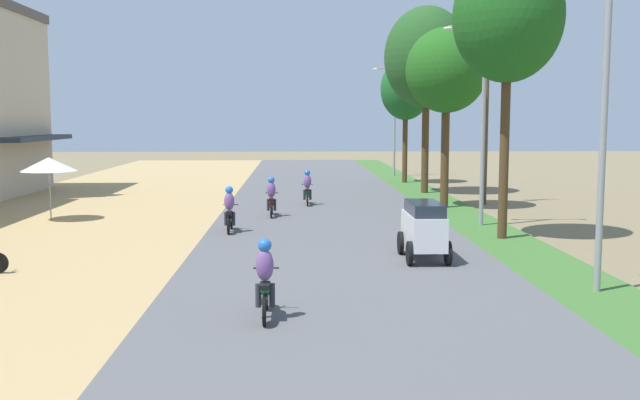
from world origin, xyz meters
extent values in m
cube|color=#2D3847|center=(-15.16, 38.16, 3.08)|extent=(1.20, 8.25, 0.25)
cylinder|color=#99999E|center=(-11.13, 27.65, 1.11)|extent=(0.05, 0.05, 2.10)
cone|color=white|center=(-11.13, 27.65, 2.31)|extent=(2.20, 2.20, 0.55)
cylinder|color=#4C351E|center=(5.73, 22.61, 3.17)|extent=(0.32, 0.32, 6.22)
ellipsoid|color=#1B561B|center=(5.73, 22.61, 7.48)|extent=(3.65, 3.65, 4.35)
cylinder|color=#4C351E|center=(5.53, 31.33, 2.65)|extent=(0.37, 0.37, 5.18)
ellipsoid|color=#205B19|center=(5.53, 31.33, 6.30)|extent=(3.68, 3.68, 3.84)
cylinder|color=#4C351E|center=(5.82, 38.00, 2.98)|extent=(0.39, 0.39, 5.85)
ellipsoid|color=#224F20|center=(5.82, 38.00, 7.41)|extent=(4.58, 4.58, 5.48)
cylinder|color=#4C351E|center=(5.71, 44.57, 2.49)|extent=(0.32, 0.32, 4.85)
ellipsoid|color=#1A5922|center=(5.71, 44.57, 5.98)|extent=(3.18, 3.18, 3.90)
cylinder|color=gray|center=(5.80, 14.91, 4.17)|extent=(0.16, 0.16, 8.21)
cylinder|color=gray|center=(5.80, 25.69, 3.87)|extent=(0.16, 0.16, 7.61)
cylinder|color=gray|center=(5.10, 25.69, 7.52)|extent=(1.40, 0.08, 0.08)
ellipsoid|color=silver|center=(4.40, 25.69, 7.45)|extent=(0.36, 0.20, 0.14)
cylinder|color=gray|center=(6.50, 25.69, 7.52)|extent=(1.40, 0.08, 0.08)
ellipsoid|color=silver|center=(7.20, 25.69, 7.45)|extent=(0.36, 0.20, 0.14)
cylinder|color=gray|center=(5.80, 50.23, 3.93)|extent=(0.16, 0.16, 7.75)
cylinder|color=gray|center=(5.10, 50.23, 7.66)|extent=(1.40, 0.08, 0.08)
ellipsoid|color=silver|center=(4.40, 50.23, 7.59)|extent=(0.36, 0.20, 0.14)
cylinder|color=gray|center=(6.50, 50.23, 7.66)|extent=(1.40, 0.08, 0.08)
ellipsoid|color=silver|center=(7.20, 50.23, 7.59)|extent=(0.36, 0.20, 0.14)
cylinder|color=brown|center=(7.81, 32.88, 4.17)|extent=(0.20, 0.20, 8.33)
cube|color=#473323|center=(7.81, 32.88, 7.83)|extent=(1.80, 0.10, 0.10)
cube|color=silver|center=(2.36, 18.85, 0.93)|extent=(0.95, 2.40, 0.95)
cube|color=#232B38|center=(2.36, 18.75, 1.58)|extent=(0.87, 2.00, 0.35)
cylinder|color=black|center=(2.90, 17.99, 0.42)|extent=(0.12, 0.68, 0.68)
cylinder|color=black|center=(1.83, 17.99, 0.42)|extent=(0.12, 0.68, 0.68)
cylinder|color=black|center=(2.90, 19.71, 0.42)|extent=(0.12, 0.68, 0.68)
cylinder|color=black|center=(1.83, 19.71, 0.42)|extent=(0.12, 0.68, 0.68)
cylinder|color=black|center=(-1.94, 13.45, 0.36)|extent=(0.06, 0.56, 0.56)
cylinder|color=black|center=(-1.94, 12.21, 0.36)|extent=(0.06, 0.56, 0.56)
cube|color=#333338|center=(-1.94, 12.83, 0.54)|extent=(0.12, 1.12, 0.12)
ellipsoid|color=#14722D|center=(-1.94, 12.91, 0.68)|extent=(0.28, 0.64, 0.32)
cube|color=black|center=(-1.94, 12.55, 0.80)|extent=(0.20, 0.44, 0.10)
cylinder|color=#A5A8AD|center=(-1.94, 13.39, 0.63)|extent=(0.05, 0.26, 0.68)
cylinder|color=black|center=(-1.94, 13.33, 1.00)|extent=(0.54, 0.04, 0.04)
ellipsoid|color=#724C8C|center=(-1.94, 12.63, 1.20)|extent=(0.36, 0.28, 0.64)
sphere|color=blue|center=(-1.94, 12.67, 1.60)|extent=(0.28, 0.28, 0.28)
cylinder|color=#2D2D38|center=(-2.08, 12.73, 0.56)|extent=(0.12, 0.12, 0.48)
cylinder|color=#2D2D38|center=(-1.80, 12.73, 0.56)|extent=(0.12, 0.12, 0.48)
cylinder|color=black|center=(-3.66, 24.89, 0.36)|extent=(0.06, 0.56, 0.56)
cylinder|color=black|center=(-3.66, 23.65, 0.36)|extent=(0.06, 0.56, 0.56)
cube|color=#333338|center=(-3.66, 24.27, 0.54)|extent=(0.12, 1.12, 0.12)
ellipsoid|color=black|center=(-3.66, 24.35, 0.68)|extent=(0.28, 0.64, 0.32)
cube|color=black|center=(-3.66, 23.99, 0.80)|extent=(0.20, 0.44, 0.10)
cylinder|color=#A5A8AD|center=(-3.66, 24.83, 0.63)|extent=(0.05, 0.26, 0.68)
cylinder|color=black|center=(-3.66, 24.77, 1.00)|extent=(0.54, 0.04, 0.04)
ellipsoid|color=#724C8C|center=(-3.66, 24.07, 1.20)|extent=(0.36, 0.28, 0.64)
sphere|color=blue|center=(-3.66, 24.11, 1.60)|extent=(0.28, 0.28, 0.28)
cylinder|color=#2D2D38|center=(-3.80, 24.17, 0.56)|extent=(0.12, 0.12, 0.48)
cylinder|color=#2D2D38|center=(-3.52, 24.17, 0.56)|extent=(0.12, 0.12, 0.48)
cylinder|color=black|center=(-2.30, 29.08, 0.36)|extent=(0.06, 0.56, 0.56)
cylinder|color=black|center=(-2.30, 27.84, 0.36)|extent=(0.06, 0.56, 0.56)
cube|color=#333338|center=(-2.30, 28.46, 0.54)|extent=(0.12, 1.12, 0.12)
ellipsoid|color=red|center=(-2.30, 28.54, 0.68)|extent=(0.28, 0.64, 0.32)
cube|color=black|center=(-2.30, 28.18, 0.80)|extent=(0.20, 0.44, 0.10)
cylinder|color=#A5A8AD|center=(-2.30, 29.02, 0.63)|extent=(0.05, 0.26, 0.68)
cylinder|color=black|center=(-2.30, 28.96, 1.00)|extent=(0.54, 0.04, 0.04)
ellipsoid|color=#724C8C|center=(-2.30, 28.26, 1.20)|extent=(0.36, 0.28, 0.64)
sphere|color=blue|center=(-2.30, 28.30, 1.60)|extent=(0.28, 0.28, 0.28)
cylinder|color=#2D2D38|center=(-2.44, 28.36, 0.56)|extent=(0.12, 0.12, 0.48)
cylinder|color=#2D2D38|center=(-2.16, 28.36, 0.56)|extent=(0.12, 0.12, 0.48)
cylinder|color=black|center=(-0.74, 33.10, 0.36)|extent=(0.06, 0.56, 0.56)
cylinder|color=black|center=(-0.74, 31.86, 0.36)|extent=(0.06, 0.56, 0.56)
cube|color=#333338|center=(-0.74, 32.48, 0.54)|extent=(0.12, 1.12, 0.12)
ellipsoid|color=#14722D|center=(-0.74, 32.56, 0.68)|extent=(0.28, 0.64, 0.32)
cube|color=black|center=(-0.74, 32.20, 0.80)|extent=(0.20, 0.44, 0.10)
cylinder|color=#A5A8AD|center=(-0.74, 33.04, 0.63)|extent=(0.05, 0.26, 0.68)
cylinder|color=black|center=(-0.74, 32.98, 1.00)|extent=(0.54, 0.04, 0.04)
ellipsoid|color=#724C8C|center=(-0.74, 32.28, 1.20)|extent=(0.36, 0.28, 0.64)
sphere|color=blue|center=(-0.74, 32.32, 1.60)|extent=(0.28, 0.28, 0.28)
cylinder|color=#2D2D38|center=(-0.88, 32.38, 0.56)|extent=(0.12, 0.12, 0.48)
cylinder|color=#2D2D38|center=(-0.60, 32.38, 0.56)|extent=(0.12, 0.12, 0.48)
camera|label=1|loc=(-1.34, -1.76, 4.12)|focal=40.99mm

